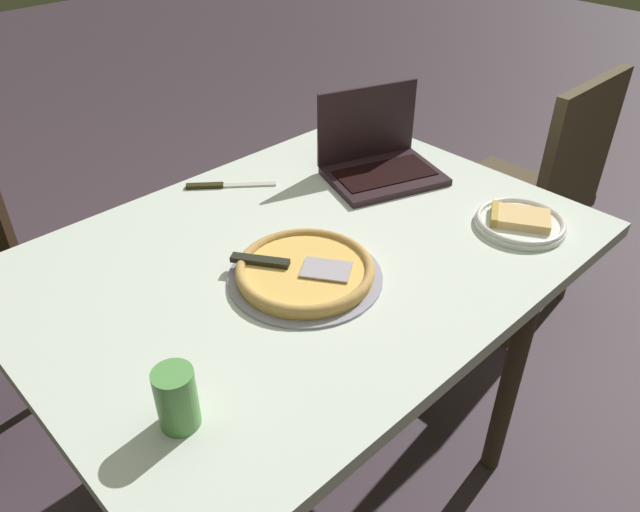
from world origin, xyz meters
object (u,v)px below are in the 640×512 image
at_px(laptop, 378,158).
at_px(chair_near, 534,188).
at_px(pizza_plate, 520,221).
at_px(table_knife, 222,185).
at_px(pizza_tray, 305,271).
at_px(dining_table, 306,276).
at_px(drink_cup, 177,398).

relative_size(laptop, chair_near, 0.38).
xyz_separation_m(pizza_plate, table_knife, (0.39, -0.65, -0.01)).
bearing_deg(table_knife, laptop, 146.21).
relative_size(table_knife, chair_near, 0.21).
distance_m(laptop, pizza_tray, 0.51).
bearing_deg(laptop, dining_table, 18.50).
distance_m(drink_cup, chair_near, 1.57).
bearing_deg(dining_table, laptop, -161.50).
relative_size(drink_cup, chair_near, 0.12).
xyz_separation_m(pizza_tray, chair_near, (-1.12, -0.06, -0.26)).
distance_m(pizza_plate, pizza_tray, 0.54).
bearing_deg(laptop, drink_cup, 22.18).
bearing_deg(drink_cup, dining_table, -154.96).
distance_m(laptop, pizza_plate, 0.42).
xyz_separation_m(laptop, pizza_tray, (0.46, 0.21, -0.03)).
bearing_deg(chair_near, dining_table, -0.95).
bearing_deg(laptop, pizza_tray, 24.33).
xyz_separation_m(laptop, table_knife, (0.35, -0.23, -0.04)).
distance_m(dining_table, pizza_tray, 0.14).
distance_m(laptop, chair_near, 0.73).
relative_size(laptop, drink_cup, 3.13).
height_order(pizza_tray, drink_cup, drink_cup).
bearing_deg(chair_near, drink_cup, 7.67).
height_order(dining_table, laptop, laptop).
bearing_deg(drink_cup, pizza_tray, -160.37).
relative_size(pizza_tray, table_knife, 1.70).
height_order(dining_table, pizza_plate, pizza_plate).
bearing_deg(pizza_plate, dining_table, -33.36).
distance_m(laptop, table_knife, 0.42).
height_order(table_knife, chair_near, chair_near).
distance_m(pizza_tray, chair_near, 1.15).
xyz_separation_m(dining_table, pizza_plate, (-0.43, 0.28, 0.09)).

